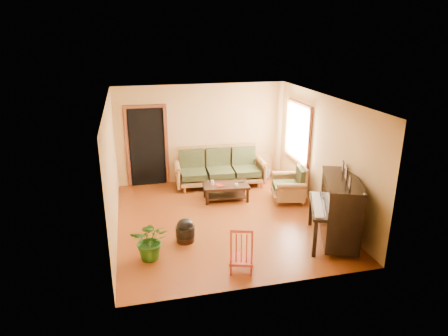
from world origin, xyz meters
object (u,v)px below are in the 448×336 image
object	(u,v)px
ceramic_crock	(267,174)
potted_plant	(151,240)
sofa	(220,167)
piano	(340,211)
red_chair	(242,248)
armchair	(288,183)
coffee_table	(226,192)
footstool	(185,233)

from	to	relation	value
ceramic_crock	potted_plant	world-z (taller)	potted_plant
sofa	piano	xyz separation A→B (m)	(1.54, -3.43, 0.15)
piano	red_chair	distance (m)	2.15
ceramic_crock	armchair	bearing A→B (deg)	-91.17
red_chair	potted_plant	distance (m)	1.64
coffee_table	ceramic_crock	bearing A→B (deg)	39.53
potted_plant	armchair	bearing A→B (deg)	29.29
sofa	piano	size ratio (longest dim) A/B	1.59
armchair	potted_plant	size ratio (longest dim) A/B	1.19
red_chair	ceramic_crock	world-z (taller)	red_chair
sofa	armchair	xyz separation A→B (m)	(1.37, -1.32, -0.06)
red_chair	ceramic_crock	size ratio (longest dim) A/B	3.71
ceramic_crock	piano	bearing A→B (deg)	-87.84
piano	ceramic_crock	bearing A→B (deg)	114.16
armchair	ceramic_crock	distance (m)	1.62
coffee_table	footstool	bearing A→B (deg)	-124.96
red_chair	footstool	bearing A→B (deg)	140.98
armchair	piano	distance (m)	2.12
coffee_table	potted_plant	distance (m)	2.96
piano	footstool	distance (m)	2.98
armchair	footstool	bearing A→B (deg)	-140.01
armchair	red_chair	world-z (taller)	armchair
coffee_table	armchair	distance (m)	1.51
sofa	coffee_table	bearing A→B (deg)	-91.40
potted_plant	ceramic_crock	bearing A→B (deg)	45.60
armchair	piano	size ratio (longest dim) A/B	0.60
coffee_table	red_chair	distance (m)	3.03
coffee_table	footstool	xyz separation A→B (m)	(-1.24, -1.78, -0.02)
armchair	sofa	bearing A→B (deg)	148.31
piano	ceramic_crock	size ratio (longest dim) A/B	6.37
sofa	potted_plant	bearing A→B (deg)	-118.75
armchair	piano	bearing A→B (deg)	-73.09
sofa	armchair	size ratio (longest dim) A/B	2.65
armchair	ceramic_crock	bearing A→B (deg)	101.09
red_chair	potted_plant	world-z (taller)	red_chair
armchair	coffee_table	bearing A→B (deg)	178.25
ceramic_crock	potted_plant	bearing A→B (deg)	-134.40
piano	potted_plant	xyz separation A→B (m)	(-3.54, 0.22, -0.28)
ceramic_crock	coffee_table	bearing A→B (deg)	-140.47
sofa	footstool	bearing A→B (deg)	-112.59
footstool	ceramic_crock	bearing A→B (deg)	47.76
sofa	red_chair	xyz separation A→B (m)	(-0.53, -3.95, -0.07)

